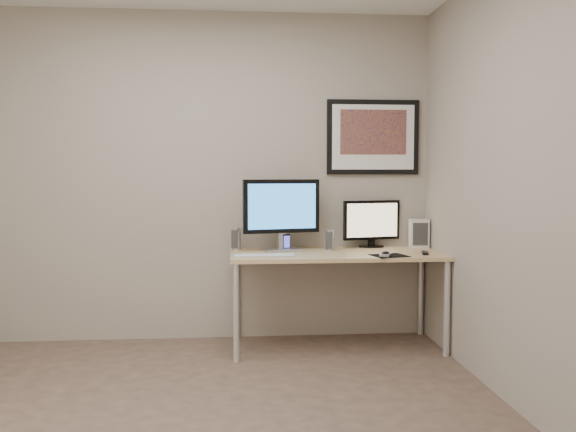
% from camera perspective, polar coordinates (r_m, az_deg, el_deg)
% --- Properties ---
extents(floor, '(3.60, 3.60, 0.00)m').
position_cam_1_polar(floor, '(3.47, -9.00, -18.57)').
color(floor, '#4C3D2F').
rests_on(floor, ground).
extents(room, '(3.60, 3.60, 3.60)m').
position_cam_1_polar(room, '(3.66, -8.78, 8.90)').
color(room, white).
rests_on(room, ground).
extents(desk, '(1.60, 0.70, 0.73)m').
position_cam_1_polar(desk, '(4.65, 4.53, -4.21)').
color(desk, tan).
rests_on(desk, floor).
extents(framed_art, '(0.75, 0.04, 0.60)m').
position_cam_1_polar(framed_art, '(5.01, 7.95, 7.33)').
color(framed_art, black).
rests_on(framed_art, room).
extents(monitor_large, '(0.60, 0.25, 0.55)m').
position_cam_1_polar(monitor_large, '(4.68, -0.61, 0.43)').
color(monitor_large, '#B0B0B5').
rests_on(monitor_large, desk).
extents(monitor_tv, '(0.48, 0.15, 0.38)m').
position_cam_1_polar(monitor_tv, '(4.96, 7.83, -0.59)').
color(monitor_tv, black).
rests_on(monitor_tv, desk).
extents(speaker_left, '(0.09, 0.09, 0.17)m').
position_cam_1_polar(speaker_left, '(4.78, -4.85, -2.15)').
color(speaker_left, '#B0B0B5').
rests_on(speaker_left, desk).
extents(speaker_right, '(0.08, 0.08, 0.16)m').
position_cam_1_polar(speaker_right, '(4.73, 3.91, -2.28)').
color(speaker_right, '#B0B0B5').
rests_on(speaker_right, desk).
extents(phone_dock, '(0.08, 0.08, 0.13)m').
position_cam_1_polar(phone_dock, '(4.70, -0.15, -2.50)').
color(phone_dock, black).
rests_on(phone_dock, desk).
extents(keyboard, '(0.46, 0.13, 0.02)m').
position_cam_1_polar(keyboard, '(4.39, -2.29, -3.72)').
color(keyboard, silver).
rests_on(keyboard, desk).
extents(mousepad, '(0.29, 0.27, 0.00)m').
position_cam_1_polar(mousepad, '(4.49, 9.47, -3.68)').
color(mousepad, black).
rests_on(mousepad, desk).
extents(mouse, '(0.10, 0.12, 0.04)m').
position_cam_1_polar(mouse, '(4.45, 9.10, -3.49)').
color(mouse, black).
rests_on(mouse, mousepad).
extents(remote, '(0.08, 0.16, 0.02)m').
position_cam_1_polar(remote, '(4.65, 12.70, -3.36)').
color(remote, black).
rests_on(remote, desk).
extents(fan_unit, '(0.16, 0.12, 0.23)m').
position_cam_1_polar(fan_unit, '(5.03, 12.15, -1.60)').
color(fan_unit, silver).
rests_on(fan_unit, desk).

